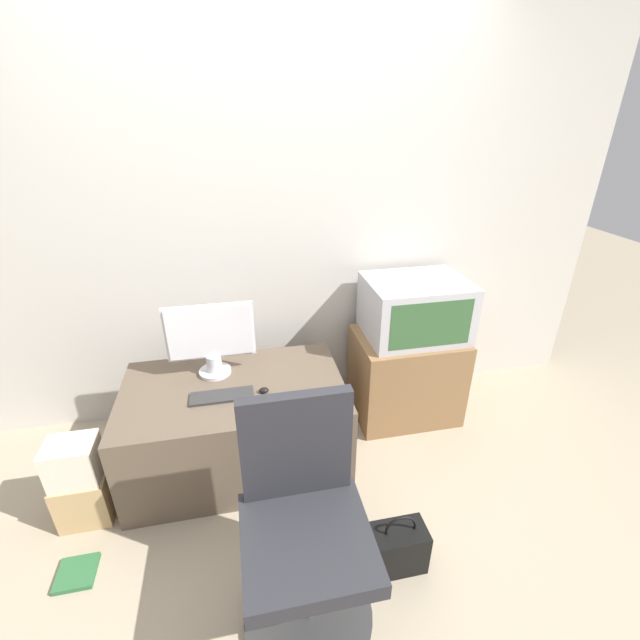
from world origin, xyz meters
The scene contains 13 objects.
ground_plane centered at (0.00, 0.00, 0.00)m, with size 12.00×12.00×0.00m, color tan.
wall_back centered at (0.00, 1.32, 1.30)m, with size 4.40×0.05×2.60m.
desk centered at (-0.31, 0.73, 0.26)m, with size 1.19×0.73×0.53m.
side_stand centered at (0.80, 0.98, 0.29)m, with size 0.66×0.49×0.58m.
main_monitor centered at (-0.40, 0.89, 0.74)m, with size 0.48×0.18×0.42m.
keyboard centered at (-0.37, 0.65, 0.53)m, with size 0.32×0.11×0.01m.
mouse centered at (-0.15, 0.64, 0.54)m, with size 0.05×0.04×0.03m.
crt_tv centered at (0.83, 1.00, 0.76)m, with size 0.61×0.48×0.36m.
office_chair centered at (-0.08, -0.15, 0.43)m, with size 0.52×0.52×0.96m.
cardboard_box_lower centered at (-1.08, 0.50, 0.13)m, with size 0.24×0.20×0.26m.
cardboard_box_upper centered at (-1.08, 0.50, 0.37)m, with size 0.23×0.18×0.22m.
handbag centered at (0.36, -0.07, 0.11)m, with size 0.24×0.15×0.31m.
book centered at (-1.05, 0.17, 0.01)m, with size 0.16×0.16×0.02m.
Camera 1 is at (-0.24, -1.23, 1.87)m, focal length 24.00 mm.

